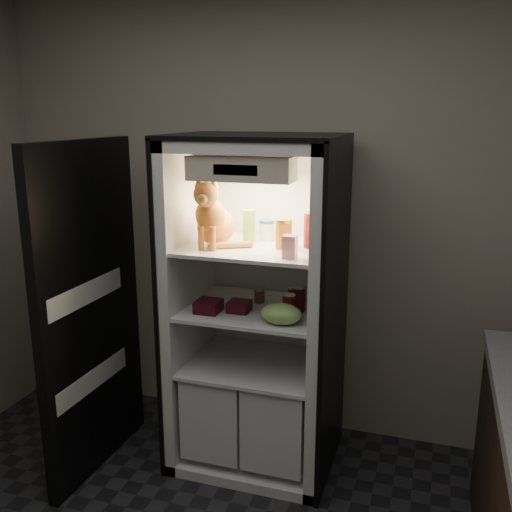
{
  "coord_description": "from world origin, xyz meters",
  "views": [
    {
      "loc": [
        0.92,
        -1.51,
        1.99
      ],
      "look_at": [
        0.01,
        1.32,
        1.23
      ],
      "focal_mm": 40.0,
      "sensor_mm": 36.0,
      "label": 1
    }
  ],
  "objects": [
    {
      "name": "fridge_door",
      "position": [
        -0.85,
        1.02,
        0.91
      ],
      "size": [
        0.08,
        0.87,
        1.85
      ],
      "rotation": [
        0.0,
        0.0,
        -0.02
      ],
      "color": "black",
      "rests_on": "floor"
    },
    {
      "name": "berry_box_right",
      "position": [
        -0.06,
        1.23,
        0.97
      ],
      "size": [
        0.11,
        0.11,
        0.06
      ],
      "primitive_type": "cube",
      "color": "#460B16",
      "rests_on": "refrigerator"
    },
    {
      "name": "grape_bag",
      "position": [
        0.2,
        1.12,
        0.99
      ],
      "size": [
        0.21,
        0.15,
        0.11
      ],
      "primitive_type": "ellipsoid",
      "color": "#91BF59",
      "rests_on": "refrigerator"
    },
    {
      "name": "soda_can_a",
      "position": [
        0.2,
        1.38,
        1.0
      ],
      "size": [
        0.06,
        0.06,
        0.11
      ],
      "color": "black",
      "rests_on": "refrigerator"
    },
    {
      "name": "soda_can_b",
      "position": [
        0.24,
        1.34,
        1.01
      ],
      "size": [
        0.07,
        0.07,
        0.13
      ],
      "color": "black",
      "rests_on": "refrigerator"
    },
    {
      "name": "berry_box_left",
      "position": [
        -0.21,
        1.17,
        0.97
      ],
      "size": [
        0.13,
        0.13,
        0.07
      ],
      "primitive_type": "cube",
      "color": "#460B16",
      "rests_on": "refrigerator"
    },
    {
      "name": "salsa_jar",
      "position": [
        0.16,
        1.3,
        1.37
      ],
      "size": [
        0.09,
        0.09,
        0.16
      ],
      "color": "maroon",
      "rests_on": "refrigerator"
    },
    {
      "name": "pepper_jar",
      "position": [
        0.31,
        1.38,
        1.39
      ],
      "size": [
        0.12,
        0.12,
        0.2
      ],
      "color": "maroon",
      "rests_on": "refrigerator"
    },
    {
      "name": "refrigerator",
      "position": [
        0.0,
        1.38,
        0.79
      ],
      "size": [
        0.9,
        0.72,
        1.88
      ],
      "color": "white",
      "rests_on": "floor"
    },
    {
      "name": "tabby_cat",
      "position": [
        -0.21,
        1.24,
        1.43
      ],
      "size": [
        0.33,
        0.37,
        0.39
      ],
      "rotation": [
        0.0,
        0.0,
        0.08
      ],
      "color": "#C77119",
      "rests_on": "refrigerator"
    },
    {
      "name": "room_shell",
      "position": [
        0.0,
        0.0,
        1.62
      ],
      "size": [
        3.6,
        3.6,
        3.6
      ],
      "color": "white",
      "rests_on": "floor"
    },
    {
      "name": "mayo_tub",
      "position": [
        0.03,
        1.46,
        1.35
      ],
      "size": [
        0.08,
        0.08,
        0.11
      ],
      "color": "white",
      "rests_on": "refrigerator"
    },
    {
      "name": "parmesan_shaker",
      "position": [
        -0.05,
        1.39,
        1.38
      ],
      "size": [
        0.07,
        0.07,
        0.18
      ],
      "color": "green",
      "rests_on": "refrigerator"
    },
    {
      "name": "cream_carton",
      "position": [
        0.25,
        1.12,
        1.35
      ],
      "size": [
        0.07,
        0.07,
        0.11
      ],
      "primitive_type": "cube",
      "color": "white",
      "rests_on": "refrigerator"
    },
    {
      "name": "soda_can_c",
      "position": [
        0.22,
        1.23,
        1.0
      ],
      "size": [
        0.07,
        0.07,
        0.12
      ],
      "color": "black",
      "rests_on": "refrigerator"
    },
    {
      "name": "condiment_jar",
      "position": [
        -0.0,
        1.41,
        0.98
      ],
      "size": [
        0.06,
        0.06,
        0.08
      ],
      "color": "brown",
      "rests_on": "refrigerator"
    }
  ]
}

